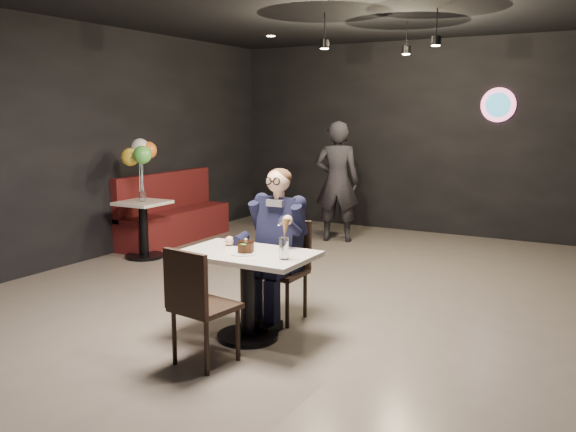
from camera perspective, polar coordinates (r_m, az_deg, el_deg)
The scene contains 17 objects.
floor at distance 5.87m, azimuth 2.05°, elevation -9.12°, with size 9.00×9.00×0.00m, color slate.
wall_sign at distance 9.58m, azimuth 19.08°, elevation 9.80°, with size 0.50×0.06×0.50m, color pink, non-canonical shape.
pendant_lights at distance 7.46m, azimuth 9.55°, elevation 17.15°, with size 1.40×1.20×0.36m, color black.
main_table at distance 5.16m, azimuth -3.82°, elevation -7.44°, with size 1.10×0.70×0.75m, color white.
chair_far at distance 5.59m, azimuth -0.75°, elevation -5.17°, with size 0.42×0.46×0.92m, color black.
chair_near at distance 4.69m, azimuth -7.72°, elevation -8.21°, with size 0.42×0.46×0.92m, color black.
seated_man at distance 5.53m, azimuth -0.75°, elevation -2.56°, with size 0.60×0.80×1.44m, color black.
dessert_plate at distance 4.99m, azimuth -4.16°, elevation -3.51°, with size 0.21×0.21×0.01m, color white.
cake_slice at distance 5.00m, azimuth -3.96°, elevation -2.93°, with size 0.12×0.10×0.08m, color black.
mint_leaf at distance 4.93m, azimuth -4.18°, elevation -2.66°, with size 0.06×0.04×0.01m, color #2C872D.
sundae_glass at distance 4.80m, azimuth -0.38°, elevation -3.04°, with size 0.08×0.08×0.17m, color silver.
wafer_cone at distance 4.75m, azimuth -0.26°, elevation -1.15°, with size 0.07×0.07×0.14m, color #B17C48.
booth_bench at distance 9.12m, azimuth -10.55°, elevation 0.78°, with size 0.51×2.03×1.02m, color #450E0F.
side_table at distance 8.21m, azimuth -13.35°, elevation -1.33°, with size 0.58×0.58×0.72m, color white.
balloon_vase at distance 8.14m, azimuth -13.48°, elevation 1.83°, with size 0.09×0.09×0.14m, color silver.
balloon_bunch at distance 8.09m, azimuth -13.60°, elevation 4.85°, with size 0.42×0.42×0.70m, color yellow.
passerby at distance 8.99m, azimuth 4.61°, elevation 3.22°, with size 0.65×0.42×1.77m, color black.
Camera 1 is at (2.53, -4.95, 1.89)m, focal length 38.00 mm.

